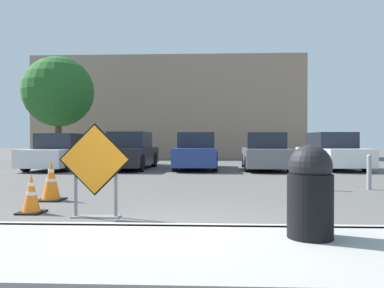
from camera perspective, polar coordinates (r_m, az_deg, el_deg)
The scene contains 16 objects.
ground_plane at distance 14.82m, azimuth 0.58°, elevation -4.20°, with size 96.00×96.00×0.00m, color #565451.
sidewalk_strip at distance 3.96m, azimuth -4.86°, elevation -16.32°, with size 29.37×2.01×0.14m.
curb_lip at distance 4.92m, azimuth -3.34°, elevation -12.96°, with size 29.37×0.20×0.14m.
road_closed_sign at distance 6.09m, azimuth -14.58°, elevation -3.42°, with size 1.14×0.20×1.49m.
traffic_cone_nearest at distance 6.87m, azimuth -23.28°, elevation -7.03°, with size 0.40×0.40×0.66m.
traffic_cone_second at distance 8.16m, azimuth -20.67°, elevation -5.25°, with size 0.49×0.49×0.82m.
parked_car_nearest at distance 16.95m, azimuth -19.19°, elevation -1.29°, with size 2.07×4.54×1.52m.
parked_car_second at distance 16.31m, azimuth -9.46°, elevation -1.23°, with size 1.94×4.49×1.59m.
parked_car_third at distance 16.01m, azimuth 0.74°, elevation -1.28°, with size 1.85×4.29×1.56m.
parked_car_fourth at distance 16.07m, azimuth 11.08°, elevation -1.33°, with size 2.00×4.39×1.55m.
parked_car_fifth at distance 17.12m, azimuth 20.46°, elevation -1.20°, with size 2.05×4.55×1.57m.
trash_bin at distance 4.37m, azimuth 17.55°, elevation -6.83°, with size 0.50×0.50×1.03m.
bollard_nearest at distance 9.77m, azimuth 16.72°, elevation -3.61°, with size 0.12×0.12×0.98m.
bollard_second at distance 10.28m, azimuth 25.38°, elevation -3.71°, with size 0.12×0.12×0.88m.
building_facade_backdrop at distance 28.00m, azimuth -3.36°, elevation 5.28°, with size 18.91×5.00×7.09m.
street_tree_behind_lot at distance 21.23m, azimuth -19.70°, elevation 7.49°, with size 3.70×3.70×5.67m.
Camera 1 is at (0.48, -4.76, 1.22)m, focal length 35.00 mm.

